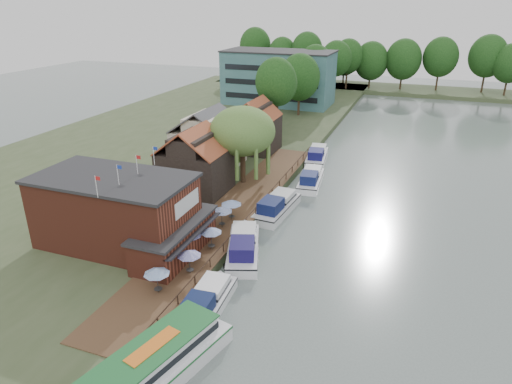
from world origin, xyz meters
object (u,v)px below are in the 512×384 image
(umbrella_0, at_px, (157,280))
(cruiser_2, at_px, (277,204))
(cottage_b, at_px, (208,137))
(cruiser_3, at_px, (311,177))
(cruiser_0, at_px, (206,300))
(umbrella_2, at_px, (192,242))
(pub, at_px, (133,214))
(swan, at_px, (176,360))
(cruiser_1, at_px, (243,243))
(umbrella_3, at_px, (211,238))
(cruiser_4, at_px, (317,154))
(willow, at_px, (243,146))
(umbrella_4, at_px, (222,217))
(umbrella_1, at_px, (190,262))
(umbrella_5, at_px, (232,210))
(cottage_c, at_px, (255,125))
(tour_boat, at_px, (147,369))
(hotel_block, at_px, (279,77))
(cottage_a, at_px, (195,160))

(umbrella_0, bearing_deg, cruiser_2, 79.35)
(cottage_b, height_order, cruiser_3, cottage_b)
(cruiser_0, bearing_deg, umbrella_2, 122.14)
(pub, height_order, umbrella_2, pub)
(umbrella_0, bearing_deg, swan, -49.69)
(cruiser_1, distance_m, cruiser_2, 10.50)
(umbrella_0, xyz_separation_m, cruiser_1, (3.69, 10.00, -1.01))
(umbrella_3, xyz_separation_m, cruiser_4, (2.76, 33.18, -1.07))
(willow, distance_m, cruiser_1, 18.12)
(willow, distance_m, umbrella_0, 26.60)
(cottage_b, height_order, willow, willow)
(pub, distance_m, umbrella_4, 9.62)
(willow, distance_m, cruiser_3, 10.81)
(pub, height_order, umbrella_1, pub)
(umbrella_0, bearing_deg, pub, 135.96)
(cruiser_0, xyz_separation_m, cruiser_3, (1.13, 30.60, 0.03))
(cottage_b, xyz_separation_m, umbrella_5, (10.61, -16.12, -2.96))
(willow, height_order, umbrella_1, willow)
(cruiser_2, xyz_separation_m, swan, (0.94, -26.15, -1.03))
(cottage_c, height_order, tour_boat, cottage_c)
(umbrella_5, height_order, cruiser_0, umbrella_5)
(hotel_block, bearing_deg, cruiser_1, -74.95)
(cruiser_4, distance_m, swan, 47.07)
(umbrella_2, bearing_deg, cottage_c, 100.10)
(umbrella_5, distance_m, tour_boat, 23.55)
(hotel_block, distance_m, swan, 85.27)
(umbrella_3, distance_m, cruiser_2, 12.65)
(cottage_a, distance_m, cruiser_3, 16.62)
(umbrella_4, bearing_deg, umbrella_5, 82.79)
(cruiser_4, xyz_separation_m, tour_boat, (0.41, -49.57, 0.29))
(umbrella_0, relative_size, tour_boat, 0.17)
(umbrella_1, relative_size, umbrella_3, 1.00)
(umbrella_0, bearing_deg, cottage_b, 108.40)
(cruiser_4, relative_size, tour_boat, 0.72)
(umbrella_2, distance_m, cruiser_2, 14.32)
(cottage_a, distance_m, cruiser_0, 24.12)
(umbrella_2, height_order, tour_boat, umbrella_2)
(hotel_block, relative_size, cruiser_1, 2.43)
(cruiser_1, height_order, tour_boat, tour_boat)
(cottage_a, bearing_deg, tour_boat, -68.49)
(cruiser_4, bearing_deg, umbrella_4, -104.59)
(pub, xyz_separation_m, umbrella_4, (6.35, 6.83, -2.36))
(umbrella_0, height_order, umbrella_4, same)
(umbrella_0, xyz_separation_m, umbrella_2, (-0.43, 6.87, 0.00))
(cottage_a, height_order, umbrella_3, cottage_a)
(cruiser_3, relative_size, swan, 22.20)
(pub, distance_m, umbrella_2, 6.42)
(umbrella_5, bearing_deg, tour_boat, -80.36)
(willow, height_order, umbrella_2, willow)
(cottage_c, xyz_separation_m, umbrella_3, (7.38, -31.94, -2.96))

